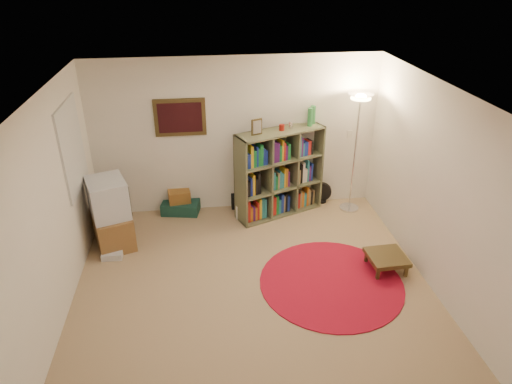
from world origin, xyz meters
TOP-DOWN VIEW (x-y plane):
  - room at (-0.05, 0.05)m, footprint 4.54×4.54m
  - bookshelf at (0.63, 1.95)m, footprint 1.47×0.91m
  - floor_lamp at (1.85, 1.90)m, footprint 0.44×0.44m
  - floor_fan at (1.44, 2.18)m, footprint 0.33×0.21m
  - tv_stand at (-1.90, 1.33)m, footprint 0.70×0.83m
  - dvd_box at (-1.89, 0.99)m, footprint 0.29×0.24m
  - suitcase at (-0.95, 2.16)m, footprint 0.66×0.49m
  - wicker_basket at (-0.96, 2.16)m, footprint 0.38×0.29m
  - duffel_bag at (0.06, 2.25)m, footprint 0.35×0.29m
  - paper_towel at (-0.01, 1.82)m, footprint 0.12×0.12m
  - red_rug at (1.01, 0.03)m, footprint 1.86×1.86m
  - side_table at (1.82, 0.22)m, footprint 0.51×0.51m

SIDE VIEW (x-z plane):
  - red_rug at x=1.01m, z-range 0.00..0.02m
  - dvd_box at x=-1.89m, z-range 0.00..0.09m
  - suitcase at x=-0.95m, z-range 0.00..0.19m
  - paper_towel at x=-0.01m, z-range 0.00..0.23m
  - duffel_bag at x=0.06m, z-range 0.00..0.24m
  - floor_fan at x=1.44m, z-range 0.00..0.37m
  - side_table at x=1.82m, z-range 0.08..0.30m
  - wicker_basket at x=-0.96m, z-range 0.19..0.39m
  - tv_stand at x=-1.90m, z-range -0.02..1.02m
  - bookshelf at x=0.63m, z-range -0.16..1.54m
  - room at x=-0.05m, z-range -0.01..2.53m
  - floor_lamp at x=1.85m, z-range 0.65..2.60m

